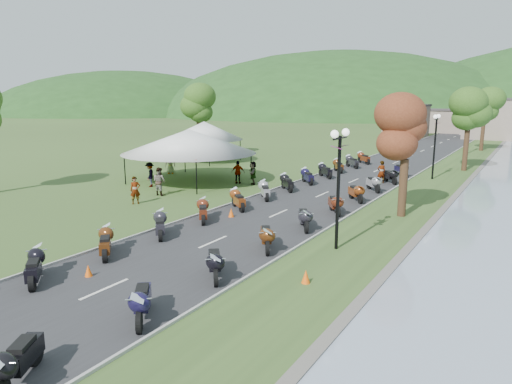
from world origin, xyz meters
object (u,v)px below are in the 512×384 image
Objects in this scene: pedestrian_c at (150,187)px; pedestrian_a at (136,204)px; pedestrian_b at (160,195)px; vendor_tent_main at (190,156)px.

pedestrian_a is at bearing 0.20° from pedestrian_c.
pedestrian_a is 5.46m from pedestrian_c.
pedestrian_c is (-3.18, 4.44, 0.00)m from pedestrian_a.
vendor_tent_main is at bearing -71.34° from pedestrian_b.
pedestrian_a is at bearing 103.55° from pedestrian_b.
pedestrian_c is at bearing -110.43° from vendor_tent_main.
vendor_tent_main is 3.86m from pedestrian_c.
pedestrian_b reaches higher than pedestrian_c.
pedestrian_a is 0.91× the size of pedestrian_b.
pedestrian_a is 0.94× the size of pedestrian_c.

